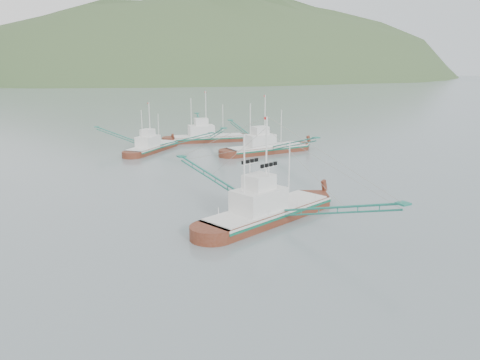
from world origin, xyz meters
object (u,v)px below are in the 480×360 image
main_boat (268,200)px  bg_boat_right (266,144)px  bg_boat_extra (208,132)px  bg_boat_far (151,140)px

main_boat → bg_boat_right: bearing=42.0°
main_boat → bg_boat_extra: 47.72m
bg_boat_far → main_boat: bearing=-134.1°
main_boat → bg_boat_right: main_boat is taller
bg_boat_far → bg_boat_right: bearing=-74.5°
bg_boat_far → bg_boat_extra: size_ratio=0.77×
main_boat → bg_boat_extra: (16.33, 44.84, -0.06)m
bg_boat_right → main_boat: bearing=-122.7°
bg_boat_extra → bg_boat_far: bearing=-145.8°
main_boat → bg_boat_extra: main_boat is taller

